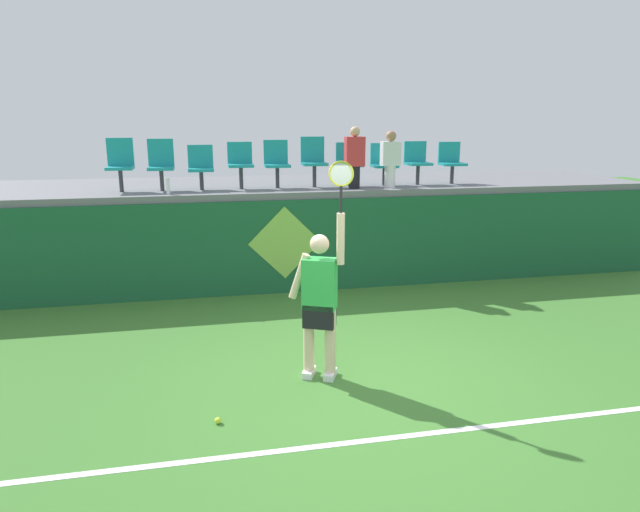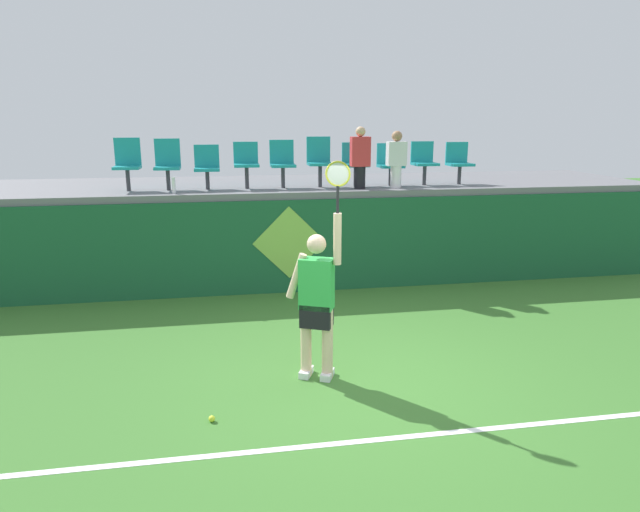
# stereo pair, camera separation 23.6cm
# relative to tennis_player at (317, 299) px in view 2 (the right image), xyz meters

# --- Properties ---
(ground_plane) EXTENTS (40.00, 40.00, 0.00)m
(ground_plane) POSITION_rel_tennis_player_xyz_m (0.42, -0.32, -0.97)
(ground_plane) COLOR #3D752D
(court_back_wall) EXTENTS (13.82, 0.20, 1.64)m
(court_back_wall) POSITION_rel_tennis_player_xyz_m (0.42, 3.46, -0.15)
(court_back_wall) COLOR #195633
(court_back_wall) RESTS_ON ground_plane
(spectator_platform) EXTENTS (13.82, 3.11, 0.12)m
(spectator_platform) POSITION_rel_tennis_player_xyz_m (0.42, 4.97, 0.73)
(spectator_platform) COLOR slate
(spectator_platform) RESTS_ON court_back_wall
(court_baseline_stripe) EXTENTS (12.44, 0.08, 0.01)m
(court_baseline_stripe) POSITION_rel_tennis_player_xyz_m (0.42, -1.44, -0.97)
(court_baseline_stripe) COLOR white
(court_baseline_stripe) RESTS_ON ground_plane
(tennis_player) EXTENTS (0.71, 0.39, 2.55)m
(tennis_player) POSITION_rel_tennis_player_xyz_m (0.00, 0.00, 0.00)
(tennis_player) COLOR white
(tennis_player) RESTS_ON ground_plane
(tennis_ball) EXTENTS (0.07, 0.07, 0.07)m
(tennis_ball) POSITION_rel_tennis_player_xyz_m (-1.22, -0.83, -0.94)
(tennis_ball) COLOR #D1E533
(tennis_ball) RESTS_ON ground_plane
(water_bottle) EXTENTS (0.06, 0.06, 0.28)m
(water_bottle) POSITION_rel_tennis_player_xyz_m (-1.83, 3.64, 0.93)
(water_bottle) COLOR white
(water_bottle) RESTS_ON spectator_platform
(stadium_chair_0) EXTENTS (0.44, 0.42, 0.91)m
(stadium_chair_0) POSITION_rel_tennis_player_xyz_m (-2.63, 4.22, 1.28)
(stadium_chair_0) COLOR #38383D
(stadium_chair_0) RESTS_ON spectator_platform
(stadium_chair_1) EXTENTS (0.44, 0.42, 0.89)m
(stadium_chair_1) POSITION_rel_tennis_player_xyz_m (-1.96, 4.22, 1.27)
(stadium_chair_1) COLOR #38383D
(stadium_chair_1) RESTS_ON spectator_platform
(stadium_chair_2) EXTENTS (0.44, 0.42, 0.78)m
(stadium_chair_2) POSITION_rel_tennis_player_xyz_m (-1.28, 4.21, 1.21)
(stadium_chair_2) COLOR #38383D
(stadium_chair_2) RESTS_ON spectator_platform
(stadium_chair_3) EXTENTS (0.44, 0.42, 0.82)m
(stadium_chair_3) POSITION_rel_tennis_player_xyz_m (-0.58, 4.21, 1.26)
(stadium_chair_3) COLOR #38383D
(stadium_chair_3) RESTS_ON spectator_platform
(stadium_chair_4) EXTENTS (0.44, 0.42, 0.85)m
(stadium_chair_4) POSITION_rel_tennis_player_xyz_m (0.07, 4.21, 1.26)
(stadium_chair_4) COLOR #38383D
(stadium_chair_4) RESTS_ON spectator_platform
(stadium_chair_5) EXTENTS (0.44, 0.42, 0.91)m
(stadium_chair_5) POSITION_rel_tennis_player_xyz_m (0.75, 4.22, 1.29)
(stadium_chair_5) COLOR #38383D
(stadium_chair_5) RESTS_ON spectator_platform
(stadium_chair_6) EXTENTS (0.44, 0.42, 0.80)m
(stadium_chair_6) POSITION_rel_tennis_player_xyz_m (1.42, 4.21, 1.24)
(stadium_chair_6) COLOR #38383D
(stadium_chair_6) RESTS_ON spectator_platform
(stadium_chair_7) EXTENTS (0.44, 0.42, 0.78)m
(stadium_chair_7) POSITION_rel_tennis_player_xyz_m (2.09, 4.21, 1.22)
(stadium_chair_7) COLOR #38383D
(stadium_chair_7) RESTS_ON spectator_platform
(stadium_chair_8) EXTENTS (0.44, 0.42, 0.81)m
(stadium_chair_8) POSITION_rel_tennis_player_xyz_m (2.76, 4.21, 1.24)
(stadium_chair_8) COLOR #38383D
(stadium_chair_8) RESTS_ON spectator_platform
(stadium_chair_9) EXTENTS (0.44, 0.42, 0.79)m
(stadium_chair_9) POSITION_rel_tennis_player_xyz_m (3.46, 4.21, 1.23)
(stadium_chair_9) COLOR #38383D
(stadium_chair_9) RESTS_ON spectator_platform
(spectator_0) EXTENTS (0.34, 0.20, 1.02)m
(spectator_0) POSITION_rel_tennis_player_xyz_m (2.09, 3.81, 1.31)
(spectator_0) COLOR white
(spectator_0) RESTS_ON spectator_platform
(spectator_1) EXTENTS (0.34, 0.20, 1.09)m
(spectator_1) POSITION_rel_tennis_player_xyz_m (1.42, 3.80, 1.35)
(spectator_1) COLOR black
(spectator_1) RESTS_ON spectator_platform
(wall_signage_mount) EXTENTS (1.27, 0.01, 1.54)m
(wall_signage_mount) POSITION_rel_tennis_player_xyz_m (0.08, 3.36, -0.97)
(wall_signage_mount) COLOR #195633
(wall_signage_mount) RESTS_ON ground_plane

